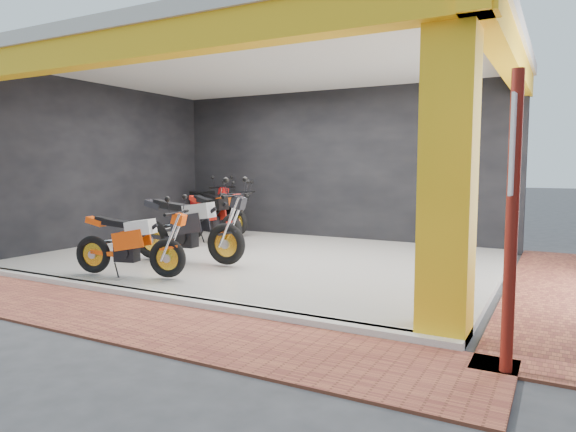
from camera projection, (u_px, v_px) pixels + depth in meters
name	position (u px, v px, depth m)	size (l,w,h in m)	color
ground	(198.00, 284.00, 7.67)	(80.00, 80.00, 0.00)	#2D2D30
showroom_floor	(266.00, 259.00, 9.41)	(8.00, 6.00, 0.10)	white
showroom_ceiling	(265.00, 62.00, 9.07)	(8.40, 6.40, 0.20)	beige
back_wall	(334.00, 166.00, 11.97)	(8.20, 0.20, 3.50)	black
left_wall	(104.00, 166.00, 11.18)	(0.20, 6.20, 3.50)	black
corner_column	(449.00, 167.00, 5.07)	(0.50, 0.50, 3.50)	yellow
header_beam_front	(143.00, 43.00, 6.47)	(8.40, 0.30, 0.40)	yellow
header_beam_right	(509.00, 56.00, 7.21)	(0.30, 6.40, 0.40)	yellow
floor_kerb	(149.00, 296.00, 6.77)	(8.00, 0.20, 0.10)	white
paver_front	(102.00, 313.00, 6.09)	(9.00, 1.40, 0.03)	#9A4B32
paver_right	(561.00, 291.00, 7.15)	(1.40, 7.00, 0.03)	#9A4B32
signpost	(512.00, 211.00, 4.20)	(0.10, 0.36, 2.54)	maroon
moto_hero	(167.00, 239.00, 7.50)	(1.94, 0.72, 1.18)	#FD4D0A
moto_row_a	(226.00, 224.00, 8.45)	(2.32, 0.86, 1.42)	black
moto_row_b	(231.00, 215.00, 10.51)	(2.17, 0.80, 1.32)	red
moto_row_c	(238.00, 210.00, 12.13)	(2.07, 0.76, 1.26)	black
moto_row_d	(218.00, 205.00, 12.99)	(2.23, 0.82, 1.36)	red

